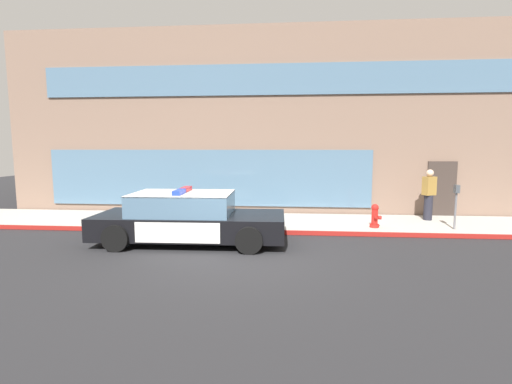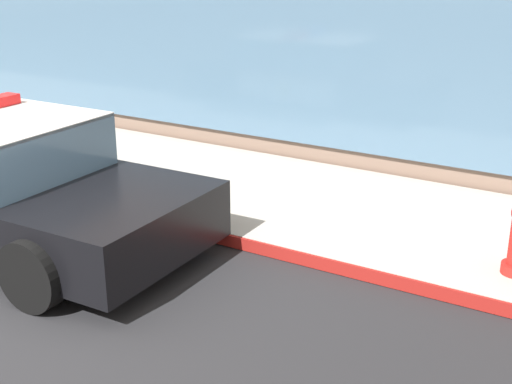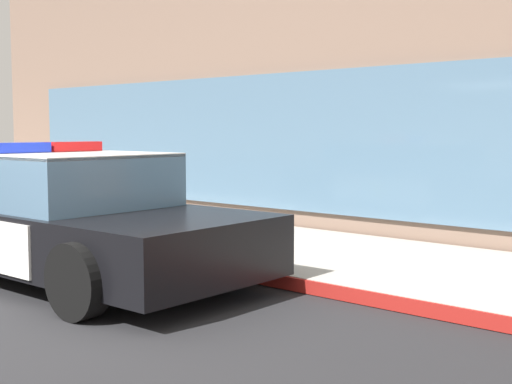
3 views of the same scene
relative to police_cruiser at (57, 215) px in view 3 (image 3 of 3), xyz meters
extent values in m
plane|color=#262628|center=(1.55, -1.21, -0.68)|extent=(48.00, 48.00, 0.00)
cube|color=#B2ADA3|center=(1.55, 2.56, -0.61)|extent=(48.00, 2.86, 0.15)
cube|color=maroon|center=(1.55, 1.12, -0.61)|extent=(28.80, 0.04, 0.14)
cube|color=slate|center=(-0.37, 4.02, 0.77)|extent=(12.19, 0.08, 2.10)
cube|color=black|center=(0.06, 0.00, -0.18)|extent=(5.12, 2.07, 0.60)
cube|color=silver|center=(1.68, 0.04, -0.02)|extent=(1.77, 1.95, 0.05)
cube|color=silver|center=(-0.07, 0.98, -0.18)|extent=(2.13, 0.08, 0.51)
cube|color=yellow|center=(-0.07, 1.00, -0.18)|extent=(0.22, 0.02, 0.26)
cube|color=slate|center=(-0.14, 0.00, 0.39)|extent=(2.68, 1.81, 0.60)
cube|color=silver|center=(-0.14, 0.00, 0.68)|extent=(2.68, 1.81, 0.04)
cube|color=red|center=(-0.15, 0.35, 0.76)|extent=(0.22, 0.67, 0.11)
cube|color=blue|center=(-0.13, -0.35, 0.76)|extent=(0.22, 0.67, 0.11)
cylinder|color=black|center=(1.71, 1.01, -0.34)|extent=(0.69, 0.24, 0.68)
cylinder|color=black|center=(1.76, -0.93, -0.34)|extent=(0.69, 0.24, 0.68)
cylinder|color=black|center=(-1.64, 0.93, -0.34)|extent=(0.69, 0.24, 0.68)
camera|label=1|loc=(2.71, -9.81, 1.92)|focal=26.24mm
camera|label=2|loc=(6.32, -4.63, 2.41)|focal=48.60mm
camera|label=3|loc=(6.75, -4.28, 0.96)|focal=48.38mm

